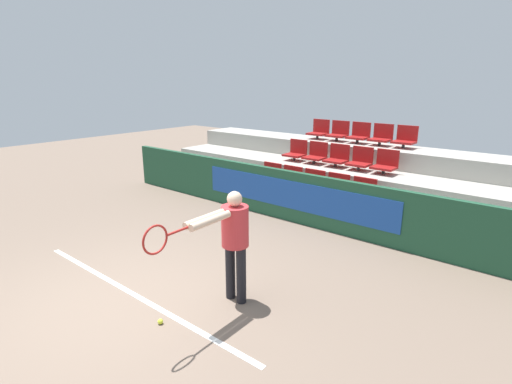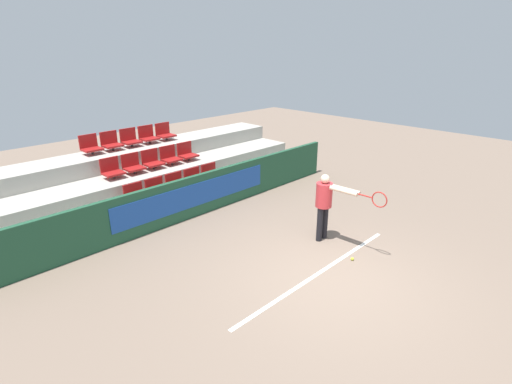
{
  "view_description": "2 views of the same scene",
  "coord_description": "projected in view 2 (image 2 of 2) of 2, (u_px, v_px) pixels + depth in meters",
  "views": [
    {
      "loc": [
        4.44,
        -2.39,
        2.87
      ],
      "look_at": [
        0.53,
        2.36,
        1.13
      ],
      "focal_mm": 28.0,
      "sensor_mm": 36.0,
      "label": 1
    },
    {
      "loc": [
        -5.55,
        -3.42,
        4.12
      ],
      "look_at": [
        0.13,
        2.16,
        1.14
      ],
      "focal_mm": 28.0,
      "sensor_mm": 36.0,
      "label": 2
    }
  ],
  "objects": [
    {
      "name": "stadium_chair_4",
      "position": [
        211.0,
        175.0,
        11.2
      ],
      "size": [
        0.49,
        0.42,
        0.52
      ],
      "color": "#333333",
      "rests_on": "bleacher_tier_front"
    },
    {
      "name": "stadium_chair_3",
      "position": [
        194.0,
        180.0,
        10.81
      ],
      "size": [
        0.49,
        0.42,
        0.52
      ],
      "color": "#333333",
      "rests_on": "bleacher_tier_front"
    },
    {
      "name": "stadium_chair_0",
      "position": [
        136.0,
        196.0,
        9.63
      ],
      "size": [
        0.49,
        0.42,
        0.52
      ],
      "color": "#333333",
      "rests_on": "bleacher_tier_front"
    },
    {
      "name": "stadium_chair_5",
      "position": [
        112.0,
        170.0,
        10.2
      ],
      "size": [
        0.49,
        0.42,
        0.52
      ],
      "color": "#333333",
      "rests_on": "bleacher_tier_middle"
    },
    {
      "name": "stadium_chair_11",
      "position": [
        111.0,
        143.0,
        11.16
      ],
      "size": [
        0.49,
        0.42,
        0.52
      ],
      "color": "#333333",
      "rests_on": "bleacher_tier_back"
    },
    {
      "name": "tennis_player",
      "position": [
        327.0,
        200.0,
        8.56
      ],
      "size": [
        0.35,
        1.59,
        1.52
      ],
      "rotation": [
        0.0,
        0.0,
        0.03
      ],
      "color": "black",
      "rests_on": "ground"
    },
    {
      "name": "stadium_chair_2",
      "position": [
        176.0,
        185.0,
        10.41
      ],
      "size": [
        0.49,
        0.42,
        0.52
      ],
      "color": "#333333",
      "rests_on": "bleacher_tier_front"
    },
    {
      "name": "stadium_chair_1",
      "position": [
        157.0,
        190.0,
        10.02
      ],
      "size": [
        0.49,
        0.42,
        0.52
      ],
      "color": "#333333",
      "rests_on": "bleacher_tier_front"
    },
    {
      "name": "stadium_chair_10",
      "position": [
        91.0,
        146.0,
        10.76
      ],
      "size": [
        0.49,
        0.42,
        0.52
      ],
      "color": "#333333",
      "rests_on": "bleacher_tier_back"
    },
    {
      "name": "stadium_chair_12",
      "position": [
        130.0,
        139.0,
        11.55
      ],
      "size": [
        0.49,
        0.42,
        0.52
      ],
      "color": "#333333",
      "rests_on": "bleacher_tier_back"
    },
    {
      "name": "bleacher_tier_front",
      "position": [
        180.0,
        201.0,
        10.48
      ],
      "size": [
        9.72,
        1.1,
        0.43
      ],
      "color": "#ADA89E",
      "rests_on": "ground"
    },
    {
      "name": "court_baseline",
      "position": [
        319.0,
        273.0,
        7.62
      ],
      "size": [
        4.61,
        0.08,
        0.01
      ],
      "color": "white",
      "rests_on": "ground"
    },
    {
      "name": "bleacher_tier_middle",
      "position": [
        157.0,
        184.0,
        11.12
      ],
      "size": [
        9.72,
        1.1,
        0.86
      ],
      "color": "#ADA89E",
      "rests_on": "ground"
    },
    {
      "name": "tennis_ball",
      "position": [
        352.0,
        259.0,
        8.05
      ],
      "size": [
        0.07,
        0.07,
        0.07
      ],
      "color": "#CCDB33",
      "rests_on": "ground"
    },
    {
      "name": "stadium_chair_14",
      "position": [
        165.0,
        133.0,
        12.34
      ],
      "size": [
        0.49,
        0.42,
        0.52
      ],
      "color": "#333333",
      "rests_on": "bleacher_tier_back"
    },
    {
      "name": "stadium_chair_9",
      "position": [
        187.0,
        153.0,
        11.77
      ],
      "size": [
        0.49,
        0.42,
        0.52
      ],
      "color": "#333333",
      "rests_on": "bleacher_tier_middle"
    },
    {
      "name": "bleacher_tier_back",
      "position": [
        136.0,
        168.0,
        11.77
      ],
      "size": [
        9.72,
        1.1,
        1.29
      ],
      "color": "#ADA89E",
      "rests_on": "ground"
    },
    {
      "name": "stadium_chair_7",
      "position": [
        152.0,
        161.0,
        10.98
      ],
      "size": [
        0.49,
        0.42,
        0.52
      ],
      "color": "#333333",
      "rests_on": "bleacher_tier_middle"
    },
    {
      "name": "stadium_chair_8",
      "position": [
        170.0,
        157.0,
        11.38
      ],
      "size": [
        0.49,
        0.42,
        0.52
      ],
      "color": "#333333",
      "rests_on": "bleacher_tier_middle"
    },
    {
      "name": "stadium_chair_6",
      "position": [
        133.0,
        165.0,
        10.59
      ],
      "size": [
        0.49,
        0.42,
        0.52
      ],
      "color": "#333333",
      "rests_on": "bleacher_tier_middle"
    },
    {
      "name": "ground_plane",
      "position": [
        334.0,
        280.0,
        7.4
      ],
      "size": [
        30.0,
        30.0,
        0.0
      ],
      "primitive_type": "plane",
      "color": "#7A6656"
    },
    {
      "name": "barrier_wall",
      "position": [
        194.0,
        196.0,
        9.96
      ],
      "size": [
        10.12,
        0.14,
        1.06
      ],
      "color": "#1E4C33",
      "rests_on": "ground"
    },
    {
      "name": "stadium_chair_13",
      "position": [
        148.0,
        136.0,
        11.94
      ],
      "size": [
        0.49,
        0.42,
        0.52
      ],
      "color": "#333333",
      "rests_on": "bleacher_tier_back"
    }
  ]
}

